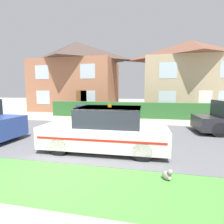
{
  "coord_description": "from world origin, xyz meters",
  "views": [
    {
      "loc": [
        2.27,
        -3.5,
        2.11
      ],
      "look_at": [
        0.55,
        4.87,
        1.05
      ],
      "focal_mm": 28.0,
      "sensor_mm": 36.0,
      "label": 1
    }
  ],
  "objects": [
    {
      "name": "house_right",
      "position": [
        6.11,
        14.58,
        3.44
      ],
      "size": [
        8.69,
        6.05,
        6.76
      ],
      "color": "tan",
      "rests_on": "ground"
    },
    {
      "name": "house_left",
      "position": [
        -5.35,
        14.62,
        3.7
      ],
      "size": [
        8.67,
        6.18,
        7.25
      ],
      "color": "#A86B4C",
      "rests_on": "ground"
    },
    {
      "name": "garden_hedge",
      "position": [
        0.79,
        9.99,
        0.6
      ],
      "size": [
        12.55,
        0.6,
        1.2
      ],
      "primitive_type": "cube",
      "color": "#2D662D",
      "rests_on": "ground"
    },
    {
      "name": "lawn_verge",
      "position": [
        0.0,
        0.01,
        0.0
      ],
      "size": [
        28.0,
        1.89,
        0.01
      ],
      "primitive_type": "cube",
      "color": "#478438",
      "rests_on": "ground"
    },
    {
      "name": "cat",
      "position": [
        2.76,
        0.59,
        0.13
      ],
      "size": [
        0.29,
        0.36,
        0.31
      ],
      "rotation": [
        0.0,
        0.0,
        5.42
      ],
      "color": "gray",
      "rests_on": "ground"
    },
    {
      "name": "wheelie_bin",
      "position": [
        -2.48,
        8.44,
        0.53
      ],
      "size": [
        0.73,
        0.72,
        1.05
      ],
      "rotation": [
        0.0,
        0.0,
        -0.28
      ],
      "color": "#474C8C",
      "rests_on": "ground"
    },
    {
      "name": "ground_plane",
      "position": [
        0.0,
        0.0,
        0.0
      ],
      "size": [
        80.0,
        80.0,
        0.0
      ],
      "primitive_type": "plane",
      "color": "#A89E8E"
    },
    {
      "name": "road_strip",
      "position": [
        0.0,
        4.17,
        0.01
      ],
      "size": [
        28.0,
        6.41,
        0.01
      ],
      "primitive_type": "cube",
      "color": "#5B5B60",
      "rests_on": "ground"
    },
    {
      "name": "police_car",
      "position": [
        0.84,
        2.37,
        0.73
      ],
      "size": [
        4.34,
        1.89,
        1.63
      ],
      "rotation": [
        0.0,
        0.0,
        3.16
      ],
      "color": "black",
      "rests_on": "road_strip"
    }
  ]
}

